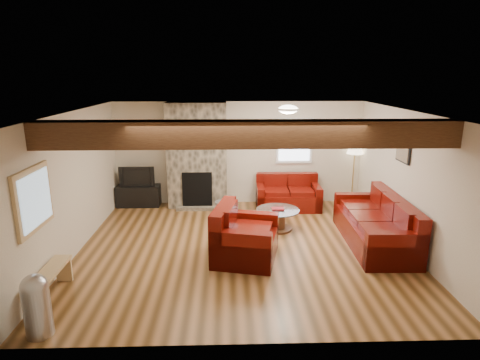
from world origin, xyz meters
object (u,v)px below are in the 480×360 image
object	(u,v)px
coffee_table	(278,219)
tv_cabinet	(139,196)
floor_lamp	(355,151)
sofa_three	(374,221)
armchair_red	(246,233)
television	(137,176)
loveseat	(288,192)

from	to	relation	value
coffee_table	tv_cabinet	size ratio (longest dim) A/B	0.87
floor_lamp	sofa_three	bearing A→B (deg)	-97.51
sofa_three	armchair_red	size ratio (longest dim) A/B	2.03
television	tv_cabinet	bearing A→B (deg)	0.00
tv_cabinet	television	xyz separation A→B (m)	(0.00, 0.00, 0.50)
loveseat	coffee_table	bearing A→B (deg)	-105.82
coffee_table	tv_cabinet	bearing A→B (deg)	152.80
tv_cabinet	floor_lamp	size ratio (longest dim) A/B	0.67
loveseat	armchair_red	size ratio (longest dim) A/B	1.29
coffee_table	sofa_three	bearing A→B (deg)	-23.79
sofa_three	television	xyz separation A→B (m)	(-4.93, 2.41, 0.30)
sofa_three	tv_cabinet	distance (m)	5.49
sofa_three	television	distance (m)	5.49
loveseat	armchair_red	world-z (taller)	armchair_red
floor_lamp	armchair_red	bearing A→B (deg)	-132.91
sofa_three	loveseat	xyz separation A→B (m)	(-1.32, 2.11, -0.06)
armchair_red	television	world-z (taller)	television
sofa_three	floor_lamp	xyz separation A→B (m)	(0.32, 2.43, 0.86)
armchair_red	floor_lamp	bearing A→B (deg)	-30.04
armchair_red	floor_lamp	xyz separation A→B (m)	(2.77, 2.98, 0.85)
armchair_red	loveseat	bearing A→B (deg)	-10.16
armchair_red	tv_cabinet	distance (m)	3.87
loveseat	tv_cabinet	xyz separation A→B (m)	(-3.61, 0.30, -0.14)
loveseat	television	size ratio (longest dim) A/B	1.78
sofa_three	tv_cabinet	xyz separation A→B (m)	(-4.93, 2.41, -0.20)
sofa_three	loveseat	size ratio (longest dim) A/B	1.58
tv_cabinet	loveseat	bearing A→B (deg)	-4.75
tv_cabinet	floor_lamp	bearing A→B (deg)	0.22
loveseat	armchair_red	xyz separation A→B (m)	(-1.13, -2.66, 0.07)
floor_lamp	coffee_table	bearing A→B (deg)	-140.96
coffee_table	television	xyz separation A→B (m)	(-3.20, 1.64, 0.54)
floor_lamp	tv_cabinet	bearing A→B (deg)	-179.78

